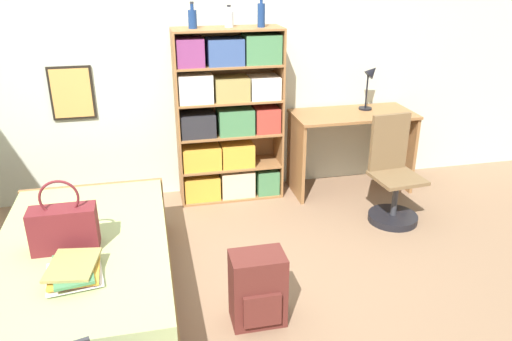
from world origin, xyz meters
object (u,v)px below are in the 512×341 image
object	(u,v)px
handbag	(64,227)
book_stack_on_bed	(74,271)
bottle_green	(192,18)
bottle_clear	(261,14)
desk_chair	(393,187)
bed	(85,271)
desk	(352,137)
desk_lamp	(371,79)
bookcase	(228,118)
bottle_brown	(229,19)
backpack	(258,289)

from	to	relation	value
handbag	book_stack_on_bed	size ratio (longest dim) A/B	1.19
bottle_green	book_stack_on_bed	bearing A→B (deg)	-117.02
bottle_clear	desk_chair	distance (m)	1.85
bed	desk	size ratio (longest dim) A/B	1.65
desk	desk_lamp	world-z (taller)	desk_lamp
bed	desk_chair	size ratio (longest dim) A/B	2.06
bed	handbag	world-z (taller)	handbag
bottle_green	desk_chair	distance (m)	2.21
bookcase	bottle_clear	world-z (taller)	bottle_clear
handbag	desk_lamp	distance (m)	3.03
book_stack_on_bed	desk_lamp	world-z (taller)	desk_lamp
bottle_brown	backpack	distance (m)	2.33
bottle_clear	desk_chair	size ratio (longest dim) A/B	0.30
bed	bottle_clear	distance (m)	2.47
bed	bookcase	world-z (taller)	bookcase
bookcase	bottle_green	xyz separation A→B (m)	(-0.28, 0.00, 0.88)
book_stack_on_bed	bottle_green	world-z (taller)	bottle_green
bottle_brown	bottle_clear	world-z (taller)	bottle_clear
bottle_brown	desk	distance (m)	1.59
bed	bookcase	xyz separation A→B (m)	(1.19, 1.36, 0.55)
book_stack_on_bed	handbag	bearing A→B (deg)	103.66
bed	handbag	distance (m)	0.38
backpack	bottle_brown	bearing A→B (deg)	84.83
handbag	bottle_brown	distance (m)	2.21
bottle_brown	desk_chair	distance (m)	2.00
desk_lamp	backpack	xyz separation A→B (m)	(-1.50, -1.83, -0.83)
bottle_green	bottle_clear	size ratio (longest dim) A/B	0.77
bottle_clear	desk_chair	xyz separation A→B (m)	(0.99, -0.73, -1.37)
book_stack_on_bed	bottle_clear	distance (m)	2.57
bookcase	bottle_brown	xyz separation A→B (m)	(0.03, 0.03, 0.87)
bottle_green	desk	size ratio (longest dim) A/B	0.19
bookcase	desk_lamp	size ratio (longest dim) A/B	3.60
bottle_brown	desk_lamp	size ratio (longest dim) A/B	0.42
desk_chair	desk_lamp	bearing A→B (deg)	84.60
book_stack_on_bed	bottle_clear	world-z (taller)	bottle_clear
handbag	desk_chair	world-z (taller)	desk_chair
bookcase	handbag	bearing A→B (deg)	-131.38
book_stack_on_bed	backpack	size ratio (longest dim) A/B	0.83
backpack	bottle_clear	bearing A→B (deg)	76.41
book_stack_on_bed	desk	size ratio (longest dim) A/B	0.34
bottle_brown	book_stack_on_bed	bearing A→B (deg)	-124.10
bottle_brown	bottle_clear	size ratio (longest dim) A/B	0.66
desk	book_stack_on_bed	bearing A→B (deg)	-144.62
desk	desk_lamp	xyz separation A→B (m)	(0.19, 0.09, 0.53)
book_stack_on_bed	desk_chair	xyz separation A→B (m)	(2.47, 1.00, -0.18)
bookcase	desk_lamp	bearing A→B (deg)	0.01
bottle_green	bottle_clear	world-z (taller)	bottle_clear
handbag	bookcase	world-z (taller)	bookcase
bed	book_stack_on_bed	size ratio (longest dim) A/B	4.81
bottle_green	bottle_clear	distance (m)	0.58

